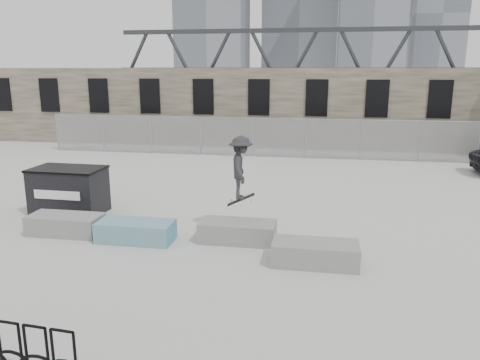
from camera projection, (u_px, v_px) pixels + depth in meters
name	position (u px, v px, depth m)	size (l,w,h in m)	color
ground	(183.00, 241.00, 12.47)	(120.00, 120.00, 0.00)	beige
stone_wall	(262.00, 107.00, 27.51)	(36.00, 2.58, 4.50)	brown
chainlink_fence	(252.00, 137.00, 24.21)	(22.06, 0.06, 2.02)	gray
planter_far_left	(65.00, 224.00, 12.93)	(2.00, 0.90, 0.54)	gray
planter_center_left	(136.00, 230.00, 12.39)	(2.00, 0.90, 0.54)	teal
planter_center_right	(238.00, 231.00, 12.36)	(2.00, 0.90, 0.54)	gray
planter_offset	(315.00, 253.00, 10.90)	(2.00, 0.90, 0.54)	gray
dumpster	(69.00, 190.00, 14.72)	(2.24, 1.40, 1.46)	black
truss_bridge	(373.00, 71.00, 62.53)	(70.00, 3.00, 9.80)	#2D3033
skateboarder	(241.00, 168.00, 12.52)	(0.84, 1.21, 1.92)	#29292B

